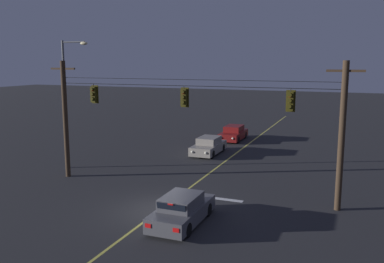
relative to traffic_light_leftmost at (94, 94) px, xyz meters
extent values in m
plane|color=#28282B|center=(6.14, -3.37, -5.46)|extent=(180.00, 180.00, 0.00)
cube|color=#D1C64C|center=(6.14, 6.02, -5.46)|extent=(0.14, 60.00, 0.01)
cube|color=silver|center=(8.04, -0.58, -5.46)|extent=(3.40, 0.36, 0.01)
cylinder|color=#38281C|center=(-2.24, 0.02, -1.70)|extent=(0.32, 0.32, 7.52)
cube|color=#38281C|center=(-2.24, 0.02, 1.55)|extent=(1.80, 0.12, 0.12)
cylinder|color=slate|center=(-2.24, 0.02, 1.20)|extent=(0.12, 0.12, 0.18)
cylinder|color=#38281C|center=(14.52, 0.02, -1.70)|extent=(0.32, 0.32, 7.52)
cube|color=#38281C|center=(14.52, 0.02, 1.55)|extent=(1.80, 0.12, 0.12)
cylinder|color=slate|center=(14.52, 0.02, 1.20)|extent=(0.12, 0.12, 0.18)
cylinder|color=black|center=(6.14, 0.02, 0.65)|extent=(16.76, 0.03, 0.03)
cylinder|color=black|center=(6.14, 0.02, 1.00)|extent=(16.76, 0.02, 0.02)
cylinder|color=black|center=(0.00, 0.02, 0.56)|extent=(0.04, 0.04, 0.18)
cube|color=#332D0A|center=(0.00, 0.02, -0.01)|extent=(0.32, 0.26, 0.96)
cube|color=#332D0A|center=(0.00, 0.16, -0.01)|extent=(0.48, 0.03, 1.12)
sphere|color=red|center=(0.00, -0.14, 0.28)|extent=(0.17, 0.17, 0.17)
cylinder|color=#332D0A|center=(0.00, -0.18, 0.33)|extent=(0.20, 0.10, 0.20)
sphere|color=#3D280A|center=(0.00, -0.14, -0.01)|extent=(0.17, 0.17, 0.17)
cylinder|color=#332D0A|center=(0.00, -0.18, 0.04)|extent=(0.20, 0.10, 0.20)
sphere|color=black|center=(0.00, -0.14, -0.29)|extent=(0.17, 0.17, 0.17)
cylinder|color=#332D0A|center=(0.00, -0.18, -0.25)|extent=(0.20, 0.10, 0.20)
cylinder|color=black|center=(6.05, 0.02, 0.56)|extent=(0.04, 0.04, 0.18)
cube|color=#332D0A|center=(6.05, 0.02, -0.01)|extent=(0.32, 0.26, 0.96)
cube|color=#332D0A|center=(6.05, 0.16, -0.01)|extent=(0.48, 0.03, 1.12)
sphere|color=red|center=(6.05, -0.14, 0.28)|extent=(0.17, 0.17, 0.17)
cylinder|color=#332D0A|center=(6.05, -0.18, 0.33)|extent=(0.20, 0.10, 0.20)
sphere|color=#3D280A|center=(6.05, -0.14, -0.01)|extent=(0.17, 0.17, 0.17)
cylinder|color=#332D0A|center=(6.05, -0.18, 0.04)|extent=(0.20, 0.10, 0.20)
sphere|color=black|center=(6.05, -0.14, -0.29)|extent=(0.17, 0.17, 0.17)
cylinder|color=#332D0A|center=(6.05, -0.18, -0.25)|extent=(0.20, 0.10, 0.20)
cylinder|color=black|center=(11.95, 0.02, 0.56)|extent=(0.04, 0.04, 0.18)
cube|color=#332D0A|center=(11.95, 0.02, -0.01)|extent=(0.32, 0.26, 0.96)
cube|color=#332D0A|center=(11.95, 0.16, -0.01)|extent=(0.48, 0.03, 1.12)
sphere|color=red|center=(11.95, -0.14, 0.28)|extent=(0.17, 0.17, 0.17)
cylinder|color=#332D0A|center=(11.95, -0.18, 0.33)|extent=(0.20, 0.10, 0.20)
sphere|color=#3D280A|center=(11.95, -0.14, -0.01)|extent=(0.17, 0.17, 0.17)
cylinder|color=#332D0A|center=(11.95, -0.18, 0.04)|extent=(0.20, 0.10, 0.20)
sphere|color=black|center=(11.95, -0.14, -0.29)|extent=(0.17, 0.17, 0.17)
cylinder|color=#332D0A|center=(11.95, -0.18, -0.25)|extent=(0.20, 0.10, 0.20)
cube|color=#4C4C51|center=(7.87, -4.55, -4.95)|extent=(1.80, 4.30, 0.68)
cube|color=#4C4C51|center=(7.87, -4.67, -4.34)|extent=(1.51, 2.15, 0.54)
cube|color=black|center=(7.87, -3.73, -4.34)|extent=(1.40, 0.21, 0.48)
cube|color=black|center=(7.87, -5.73, -4.34)|extent=(1.37, 0.18, 0.46)
cylinder|color=black|center=(7.08, -3.21, -5.14)|extent=(0.22, 0.64, 0.64)
cylinder|color=black|center=(8.66, -3.21, -5.14)|extent=(0.22, 0.64, 0.64)
cylinder|color=black|center=(7.08, -5.88, -5.14)|extent=(0.22, 0.64, 0.64)
cylinder|color=black|center=(8.66, -5.88, -5.14)|extent=(0.22, 0.64, 0.64)
cube|color=red|center=(7.22, -6.71, -4.85)|extent=(0.28, 0.03, 0.18)
cube|color=red|center=(8.52, -6.71, -4.85)|extent=(0.28, 0.03, 0.18)
cube|color=red|center=(7.87, -5.84, -4.11)|extent=(0.24, 0.04, 0.06)
cube|color=gray|center=(4.09, 9.74, -4.95)|extent=(1.80, 4.30, 0.68)
cube|color=gray|center=(4.09, 9.86, -4.34)|extent=(1.51, 2.15, 0.54)
cube|color=black|center=(4.09, 8.92, -4.34)|extent=(1.40, 0.21, 0.48)
cube|color=black|center=(4.09, 10.92, -4.34)|extent=(1.37, 0.18, 0.46)
cylinder|color=black|center=(4.89, 8.40, -5.14)|extent=(0.22, 0.64, 0.64)
cylinder|color=black|center=(3.30, 8.40, -5.14)|extent=(0.22, 0.64, 0.64)
cylinder|color=black|center=(4.89, 11.07, -5.14)|extent=(0.22, 0.64, 0.64)
cylinder|color=black|center=(3.30, 11.07, -5.14)|extent=(0.22, 0.64, 0.64)
sphere|color=white|center=(4.65, 7.57, -4.89)|extent=(0.20, 0.20, 0.20)
sphere|color=white|center=(3.54, 7.57, -4.89)|extent=(0.20, 0.20, 0.20)
cube|color=maroon|center=(4.31, 16.32, -4.95)|extent=(1.80, 4.30, 0.68)
cube|color=maroon|center=(4.31, 16.44, -4.34)|extent=(1.51, 2.15, 0.54)
cube|color=black|center=(4.31, 15.50, -4.34)|extent=(1.40, 0.21, 0.48)
cube|color=black|center=(4.31, 17.50, -4.34)|extent=(1.37, 0.18, 0.46)
cylinder|color=black|center=(5.10, 14.99, -5.14)|extent=(0.22, 0.64, 0.64)
cylinder|color=black|center=(3.52, 14.99, -5.14)|extent=(0.22, 0.64, 0.64)
cylinder|color=black|center=(5.10, 17.65, -5.14)|extent=(0.22, 0.64, 0.64)
cylinder|color=black|center=(3.52, 17.65, -5.14)|extent=(0.22, 0.64, 0.64)
sphere|color=white|center=(4.87, 14.15, -4.89)|extent=(0.20, 0.20, 0.20)
sphere|color=white|center=(3.75, 14.15, -4.89)|extent=(0.20, 0.20, 0.20)
cylinder|color=#4C4F54|center=(-3.68, 1.89, -1.02)|extent=(0.16, 0.16, 8.87)
cylinder|color=#4C4F54|center=(-2.78, 1.89, 3.29)|extent=(1.80, 0.10, 0.10)
ellipsoid|color=beige|center=(-1.93, 1.89, 3.19)|extent=(0.56, 0.30, 0.22)
camera|label=1|loc=(15.07, -21.32, 1.99)|focal=38.53mm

